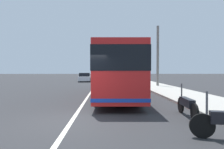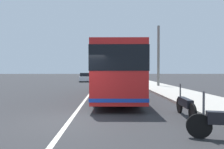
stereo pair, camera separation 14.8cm
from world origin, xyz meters
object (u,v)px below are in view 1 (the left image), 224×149
Objects in this scene: car_ahead_same_lane at (109,77)px; car_side_street at (107,75)px; motorcycle_mid_row at (187,105)px; car_oncoming at (85,78)px; coach_bus at (117,70)px; utility_pole at (158,56)px.

car_side_street is at bearing 2.79° from car_ahead_same_lane.
car_oncoming is (25.71, 6.69, 0.20)m from motorcycle_mid_row.
car_oncoming is at bearing 18.93° from motorcycle_mid_row.
coach_bus is 3.06× the size of car_side_street.
utility_pole is (-10.86, -9.48, 2.80)m from car_oncoming.
car_oncoming is 0.59× the size of utility_pole.
car_side_street reaches higher than car_oncoming.
car_ahead_same_lane is 16.13m from utility_pole.
motorcycle_mid_row is at bearing -173.74° from car_ahead_same_lane.
car_ahead_same_lane reaches higher than car_oncoming.
motorcycle_mid_row is 0.56× the size of car_side_street.
car_oncoming is at bearing 14.68° from coach_bus.
utility_pole is at bearing -30.50° from coach_bus.
utility_pole is at bearing -6.31° from motorcycle_mid_row.
coach_bus reaches higher than car_oncoming.
coach_bus is 5.48× the size of motorcycle_mid_row.
coach_bus is at bearing 9.33° from car_oncoming.
coach_bus is 23.17m from car_ahead_same_lane.
car_side_street is at bearing 2.64° from coach_bus.
utility_pole reaches higher than motorcycle_mid_row.
utility_pole reaches higher than car_ahead_same_lane.
motorcycle_mid_row is 0.33× the size of utility_pole.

